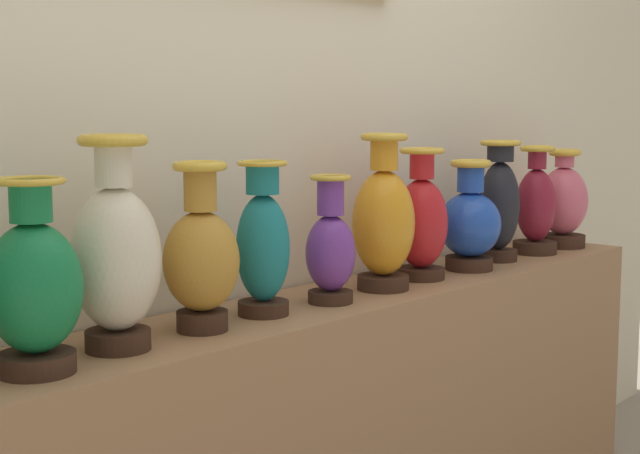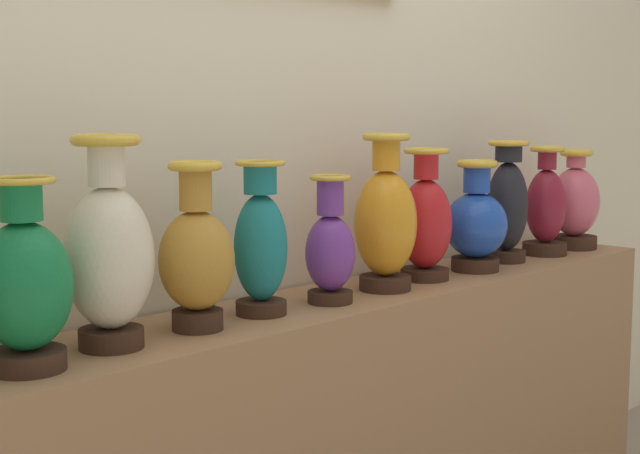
{
  "view_description": "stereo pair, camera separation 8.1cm",
  "coord_description": "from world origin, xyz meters",
  "views": [
    {
      "loc": [
        -1.73,
        -1.53,
        1.33
      ],
      "look_at": [
        0.0,
        0.0,
        1.04
      ],
      "focal_mm": 52.54,
      "sensor_mm": 36.0,
      "label": 1
    },
    {
      "loc": [
        -1.67,
        -1.59,
        1.33
      ],
      "look_at": [
        0.0,
        0.0,
        1.04
      ],
      "focal_mm": 52.54,
      "sensor_mm": 36.0,
      "label": 2
    }
  ],
  "objects": [
    {
      "name": "vase_amber",
      "position": [
        0.22,
        -0.03,
        1.03
      ],
      "size": [
        0.17,
        0.17,
        0.42
      ],
      "color": "#382319",
      "rests_on": "display_shelf"
    },
    {
      "name": "back_wall",
      "position": [
        -0.01,
        0.23,
        1.35
      ],
      "size": [
        4.92,
        0.14,
        2.67
      ],
      "color": "beige",
      "rests_on": "ground_plane"
    },
    {
      "name": "vase_emerald",
      "position": [
        -0.83,
        -0.05,
        1.01
      ],
      "size": [
        0.17,
        0.17,
        0.36
      ],
      "color": "#382319",
      "rests_on": "display_shelf"
    },
    {
      "name": "vase_burgundy",
      "position": [
        1.06,
        -0.02,
        1.01
      ],
      "size": [
        0.14,
        0.14,
        0.36
      ],
      "color": "#382319",
      "rests_on": "display_shelf"
    },
    {
      "name": "vase_sapphire",
      "position": [
        0.64,
        -0.03,
        0.99
      ],
      "size": [
        0.19,
        0.19,
        0.33
      ],
      "color": "#382319",
      "rests_on": "display_shelf"
    },
    {
      "name": "vase_ochre",
      "position": [
        -0.41,
        -0.02,
        1.01
      ],
      "size": [
        0.17,
        0.17,
        0.37
      ],
      "color": "#382319",
      "rests_on": "display_shelf"
    },
    {
      "name": "vase_ivory",
      "position": [
        -0.63,
        -0.02,
        1.04
      ],
      "size": [
        0.18,
        0.18,
        0.43
      ],
      "color": "#382319",
      "rests_on": "display_shelf"
    },
    {
      "name": "vase_crimson",
      "position": [
        0.42,
        -0.01,
        1.01
      ],
      "size": [
        0.15,
        0.15,
        0.37
      ],
      "color": "#382319",
      "rests_on": "display_shelf"
    },
    {
      "name": "vase_teal",
      "position": [
        -0.21,
        -0.01,
        1.02
      ],
      "size": [
        0.12,
        0.12,
        0.36
      ],
      "color": "#382319",
      "rests_on": "display_shelf"
    },
    {
      "name": "vase_rose",
      "position": [
        1.25,
        -0.02,
        1.0
      ],
      "size": [
        0.17,
        0.17,
        0.34
      ],
      "color": "#382319",
      "rests_on": "display_shelf"
    },
    {
      "name": "vase_violet",
      "position": [
        -0.0,
        -0.03,
        0.99
      ],
      "size": [
        0.12,
        0.12,
        0.32
      ],
      "color": "#382319",
      "rests_on": "display_shelf"
    },
    {
      "name": "vase_onyx",
      "position": [
        0.84,
        -0.01,
        1.03
      ],
      "size": [
        0.13,
        0.13,
        0.38
      ],
      "color": "#382319",
      "rests_on": "display_shelf"
    }
  ]
}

